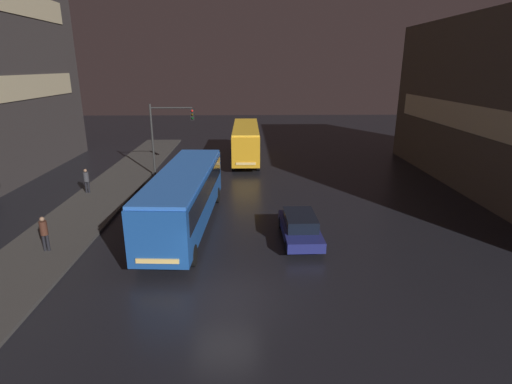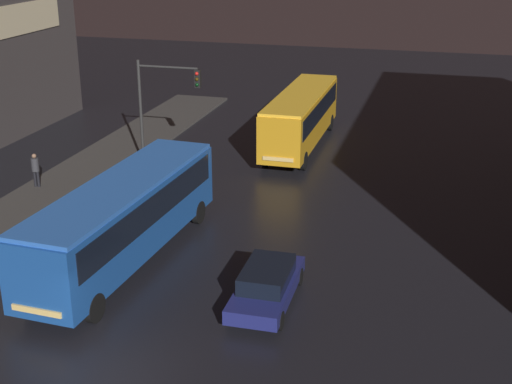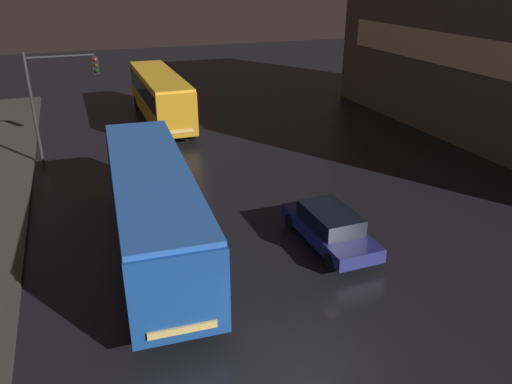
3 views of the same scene
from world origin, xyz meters
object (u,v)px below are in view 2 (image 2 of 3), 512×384
Objects in this scene: bus_far at (301,114)px; pedestrian_near at (35,167)px; traffic_light_main at (162,97)px; car_taxi at (267,284)px; bus_near at (124,213)px.

bus_far is 6.51× the size of pedestrian_near.
traffic_light_main is at bearing 45.35° from pedestrian_near.
bus_near is at bearing -16.71° from car_taxi.
bus_far is (3.28, 16.65, -0.00)m from bus_near.
bus_far reaches higher than pedestrian_near.
pedestrian_near reaches higher than car_taxi.
bus_far is 2.39× the size of car_taxi.
bus_near is 6.43m from car_taxi.
traffic_light_main is (-2.80, 10.69, 1.95)m from bus_near.
traffic_light_main is at bearing -55.36° from car_taxi.
bus_near is at bearing -36.17° from pedestrian_near.
pedestrian_near is at bearing -137.05° from traffic_light_main.
bus_near is at bearing -75.30° from traffic_light_main.
traffic_light_main reaches higher than car_taxi.
pedestrian_near is 7.25m from traffic_light_main.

